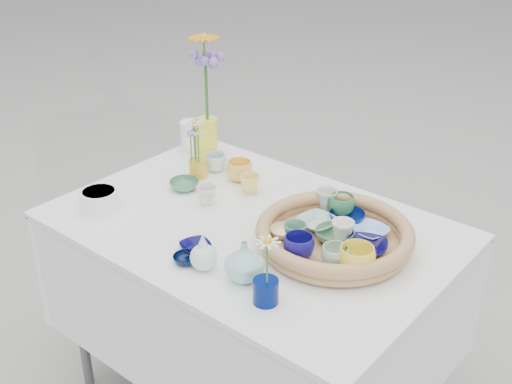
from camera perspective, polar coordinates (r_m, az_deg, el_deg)
The scene contains 32 objects.
wicker_tray at distance 1.93m, azimuth 6.98°, elevation -3.88°, with size 0.47×0.47×0.08m, color #986839, non-canonical shape.
tray_ceramic_0 at distance 2.04m, azimuth 8.09°, elevation -2.27°, with size 0.11×0.11×0.04m, color #071658.
tray_ceramic_1 at distance 1.90m, azimuth 9.79°, elevation -4.85°, with size 0.12×0.12×0.03m, color #0B063E.
tray_ceramic_2 at distance 1.80m, azimuth 8.94°, elevation -5.97°, with size 0.10×0.10×0.08m, color yellow.
tray_ceramic_3 at distance 1.94m, azimuth 6.99°, elevation -3.88°, with size 0.12×0.12×0.04m, color #4E7D5A.
tray_ceramic_4 at distance 1.91m, azimuth 3.49°, elevation -3.72°, with size 0.07×0.07×0.07m, color #568967.
tray_ceramic_5 at distance 2.01m, azimuth 5.45°, elevation -2.76°, with size 0.12×0.12×0.03m, color #9CC2B0.
tray_ceramic_6 at distance 2.11m, azimuth 6.30°, elevation -0.65°, with size 0.07×0.07×0.07m, color #A4E3D9.
tray_ceramic_7 at distance 1.94m, azimuth 7.70°, elevation -3.44°, with size 0.07×0.07×0.06m, color white.
tray_ceramic_8 at distance 1.99m, azimuth 10.10°, elevation -3.50°, with size 0.11×0.11×0.03m, color #92B4F5.
tray_ceramic_9 at distance 1.84m, azimuth 3.82°, elevation -4.90°, with size 0.09×0.09×0.07m, color navy.
tray_ceramic_10 at distance 1.95m, azimuth 2.47°, elevation -3.59°, with size 0.09×0.09×0.03m, color #FFD993.
tray_ceramic_11 at distance 1.82m, azimuth 7.05°, elevation -5.70°, with size 0.08×0.08×0.06m, color #A4C8BB.
tray_ceramic_12 at distance 2.08m, azimuth 7.61°, elevation -1.15°, with size 0.08×0.08×0.07m, color #338348.
loose_ceramic_0 at distance 2.32m, azimuth -1.49°, elevation 1.90°, with size 0.09×0.09×0.07m, color #FFC948.
loose_ceramic_1 at distance 2.23m, azimuth -0.55°, elevation 0.73°, with size 0.07×0.07×0.07m, color #FFDB6A.
loose_ceramic_2 at distance 2.28m, azimuth -6.40°, elevation 0.64°, with size 0.10×0.10×0.03m, color #437F57.
loose_ceramic_3 at distance 2.17m, azimuth -4.43°, elevation -0.26°, with size 0.07×0.07×0.06m, color silver.
loose_ceramic_4 at distance 1.93m, azimuth -5.40°, elevation -4.86°, with size 0.09×0.09×0.02m, color #050446.
loose_ceramic_5 at distance 2.40m, azimuth -3.61°, elevation 2.64°, with size 0.08×0.08×0.06m, color silver.
loose_ceramic_6 at distance 1.87m, azimuth -6.26°, elevation -5.95°, with size 0.07×0.07×0.02m, color black.
fluted_bowl at distance 2.19m, azimuth -13.73°, elevation -0.68°, with size 0.13×0.13×0.07m, color white, non-canonical shape.
bud_vase_paleblue at distance 1.82m, azimuth -4.72°, elevation -5.26°, with size 0.08×0.08×0.12m, color silver, non-canonical shape.
bud_vase_seafoam at distance 1.77m, azimuth -1.04°, elevation -6.12°, with size 0.11×0.11×0.12m, color #93D2C5.
bud_vase_cobalt at distance 1.70m, azimuth 0.87°, elevation -8.81°, with size 0.07×0.07×0.07m, color #001257.
single_daisy at distance 1.63m, azimuth 1.00°, elevation -6.33°, with size 0.08×0.08×0.14m, color white, non-canonical shape.
tall_vase_yellow at distance 2.51m, azimuth -4.36°, elevation 4.88°, with size 0.08×0.08×0.15m, color yellow.
gerbera at distance 2.42m, azimuth -4.53°, elevation 9.90°, with size 0.13×0.13×0.33m, color orange, non-canonical shape.
hydrangea at distance 2.44m, azimuth -4.37°, elevation 8.91°, with size 0.09×0.09×0.31m, color #855EC8, non-canonical shape.
white_pitcher at distance 2.57m, azimuth -5.73°, elevation 4.97°, with size 0.13×0.09×0.12m, color white, non-canonical shape.
daisy_cup at distance 2.35m, azimuth -5.18°, elevation 2.11°, with size 0.06×0.06×0.07m, color gold.
daisy_posy at distance 2.30m, azimuth -5.29°, elevation 4.64°, with size 0.08×0.08×0.16m, color silver, non-canonical shape.
Camera 1 is at (1.15, -1.36, 1.80)m, focal length 45.00 mm.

